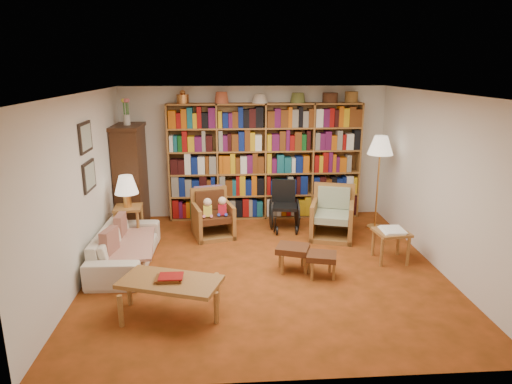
{
  "coord_description": "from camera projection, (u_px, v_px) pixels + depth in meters",
  "views": [
    {
      "loc": [
        -0.55,
        -6.12,
        2.84
      ],
      "look_at": [
        -0.09,
        0.6,
        0.99
      ],
      "focal_mm": 32.0,
      "sensor_mm": 36.0,
      "label": 1
    }
  ],
  "objects": [
    {
      "name": "floor_lamp",
      "position": [
        380.0,
        149.0,
        7.95
      ],
      "size": [
        0.45,
        0.45,
        1.69
      ],
      "color": "gold",
      "rests_on": "floor"
    },
    {
      "name": "floor",
      "position": [
        265.0,
        268.0,
        6.68
      ],
      "size": [
        5.0,
        5.0,
        0.0
      ],
      "primitive_type": "plane",
      "color": "#9A4017",
      "rests_on": "ground"
    },
    {
      "name": "cushion_left",
      "position": [
        121.0,
        228.0,
        7.02
      ],
      "size": [
        0.12,
        0.36,
        0.36
      ],
      "primitive_type": "cube",
      "rotation": [
        0.0,
        0.0,
        -0.02
      ],
      "color": "maroon",
      "rests_on": "sofa"
    },
    {
      "name": "framed_pictures",
      "position": [
        87.0,
        157.0,
        6.37
      ],
      "size": [
        0.03,
        0.52,
        0.97
      ],
      "color": "black",
      "rests_on": "wall_left"
    },
    {
      "name": "wall_left",
      "position": [
        82.0,
        188.0,
        6.18
      ],
      "size": [
        0.0,
        5.0,
        5.0
      ],
      "primitive_type": "plane",
      "rotation": [
        1.57,
        0.0,
        1.57
      ],
      "color": "silver",
      "rests_on": "floor"
    },
    {
      "name": "ceiling",
      "position": [
        266.0,
        93.0,
        6.01
      ],
      "size": [
        5.0,
        5.0,
        0.0
      ],
      "primitive_type": "plane",
      "rotation": [
        3.14,
        0.0,
        0.0
      ],
      "color": "white",
      "rests_on": "wall_back"
    },
    {
      "name": "side_table_papers",
      "position": [
        391.0,
        236.0,
        6.82
      ],
      "size": [
        0.53,
        0.53,
        0.5
      ],
      "color": "olive",
      "rests_on": "floor"
    },
    {
      "name": "wall_front",
      "position": [
        291.0,
        257.0,
        3.94
      ],
      "size": [
        5.0,
        0.0,
        5.0
      ],
      "primitive_type": "plane",
      "rotation": [
        -1.57,
        0.0,
        0.0
      ],
      "color": "silver",
      "rests_on": "floor"
    },
    {
      "name": "curio_cabinet",
      "position": [
        131.0,
        175.0,
        8.2
      ],
      "size": [
        0.5,
        0.95,
        2.4
      ],
      "color": "#3D2110",
      "rests_on": "floor"
    },
    {
      "name": "footstool_b",
      "position": [
        322.0,
        258.0,
        6.32
      ],
      "size": [
        0.48,
        0.43,
        0.34
      ],
      "color": "#502715",
      "rests_on": "floor"
    },
    {
      "name": "sofa",
      "position": [
        125.0,
        247.0,
        6.74
      ],
      "size": [
        1.87,
        0.76,
        0.54
      ],
      "primitive_type": "imported",
      "rotation": [
        0.0,
        0.0,
        1.55
      ],
      "color": "beige",
      "rests_on": "floor"
    },
    {
      "name": "coffee_table",
      "position": [
        170.0,
        284.0,
        5.34
      ],
      "size": [
        1.29,
        0.93,
        0.49
      ],
      "color": "olive",
      "rests_on": "floor"
    },
    {
      "name": "side_table_lamp",
      "position": [
        129.0,
        216.0,
        7.46
      ],
      "size": [
        0.46,
        0.46,
        0.64
      ],
      "color": "olive",
      "rests_on": "floor"
    },
    {
      "name": "footstool_a",
      "position": [
        293.0,
        251.0,
        6.51
      ],
      "size": [
        0.54,
        0.5,
        0.38
      ],
      "color": "#502715",
      "rests_on": "floor"
    },
    {
      "name": "sofa_throw",
      "position": [
        129.0,
        245.0,
        6.73
      ],
      "size": [
        0.86,
        1.39,
        0.04
      ],
      "primitive_type": "cube",
      "rotation": [
        0.0,
        0.0,
        0.12
      ],
      "color": "beige",
      "rests_on": "sofa"
    },
    {
      "name": "table_lamp",
      "position": [
        126.0,
        186.0,
        7.32
      ],
      "size": [
        0.38,
        0.38,
        0.52
      ],
      "color": "gold",
      "rests_on": "side_table_lamp"
    },
    {
      "name": "wheelchair",
      "position": [
        284.0,
        207.0,
        8.22
      ],
      "size": [
        0.5,
        0.7,
        0.88
      ],
      "color": "black",
      "rests_on": "floor"
    },
    {
      "name": "armchair_leather",
      "position": [
        213.0,
        216.0,
        7.91
      ],
      "size": [
        0.82,
        0.83,
        0.82
      ],
      "color": "olive",
      "rests_on": "floor"
    },
    {
      "name": "cushion_right",
      "position": [
        110.0,
        245.0,
        6.34
      ],
      "size": [
        0.19,
        0.39,
        0.38
      ],
      "primitive_type": "cube",
      "rotation": [
        0.0,
        0.0,
        -0.2
      ],
      "color": "maroon",
      "rests_on": "sofa"
    },
    {
      "name": "bookshelf",
      "position": [
        265.0,
        158.0,
        8.62
      ],
      "size": [
        3.6,
        0.3,
        2.42
      ],
      "color": "olive",
      "rests_on": "floor"
    },
    {
      "name": "wall_back",
      "position": [
        254.0,
        153.0,
        8.75
      ],
      "size": [
        5.0,
        0.0,
        5.0
      ],
      "primitive_type": "plane",
      "rotation": [
        1.57,
        0.0,
        0.0
      ],
      "color": "silver",
      "rests_on": "floor"
    },
    {
      "name": "wall_right",
      "position": [
        440.0,
        182.0,
        6.51
      ],
      "size": [
        0.0,
        5.0,
        5.0
      ],
      "primitive_type": "plane",
      "rotation": [
        1.57,
        0.0,
        -1.57
      ],
      "color": "silver",
      "rests_on": "floor"
    },
    {
      "name": "armchair_sage",
      "position": [
        331.0,
        217.0,
        7.85
      ],
      "size": [
        0.92,
        0.92,
        0.88
      ],
      "color": "olive",
      "rests_on": "floor"
    }
  ]
}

